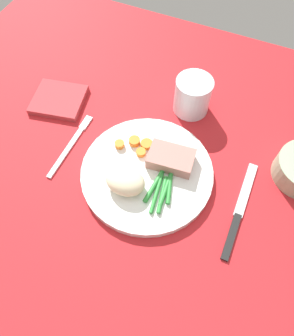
# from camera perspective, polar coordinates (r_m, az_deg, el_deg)

# --- Properties ---
(dining_table) EXTENTS (1.20, 0.90, 0.02)m
(dining_table) POSITION_cam_1_polar(r_m,az_deg,el_deg) (0.63, 2.28, 0.60)
(dining_table) COLOR red
(dining_table) RESTS_ON ground
(dinner_plate) EXTENTS (0.26, 0.26, 0.02)m
(dinner_plate) POSITION_cam_1_polar(r_m,az_deg,el_deg) (0.60, 0.00, -0.86)
(dinner_plate) COLOR white
(dinner_plate) RESTS_ON dining_table
(meat_portion) EXTENTS (0.09, 0.06, 0.03)m
(meat_portion) POSITION_cam_1_polar(r_m,az_deg,el_deg) (0.60, 4.61, 2.07)
(meat_portion) COLOR #B2756B
(meat_portion) RESTS_ON dinner_plate
(mashed_potatoes) EXTENTS (0.07, 0.06, 0.04)m
(mashed_potatoes) POSITION_cam_1_polar(r_m,az_deg,el_deg) (0.56, -4.04, -2.45)
(mashed_potatoes) COLOR beige
(mashed_potatoes) RESTS_ON dinner_plate
(carrot_slices) EXTENTS (0.07, 0.04, 0.01)m
(carrot_slices) POSITION_cam_1_polar(r_m,az_deg,el_deg) (0.62, -2.04, 4.29)
(carrot_slices) COLOR orange
(carrot_slices) RESTS_ON dinner_plate
(green_beans) EXTENTS (0.05, 0.10, 0.01)m
(green_beans) POSITION_cam_1_polar(r_m,az_deg,el_deg) (0.57, 2.79, -3.99)
(green_beans) COLOR #2D8C38
(green_beans) RESTS_ON dinner_plate
(fork) EXTENTS (0.01, 0.17, 0.00)m
(fork) POSITION_cam_1_polar(r_m,az_deg,el_deg) (0.66, -13.98, 4.02)
(fork) COLOR silver
(fork) RESTS_ON dining_table
(knife) EXTENTS (0.02, 0.20, 0.01)m
(knife) POSITION_cam_1_polar(r_m,az_deg,el_deg) (0.60, 16.65, -7.64)
(knife) COLOR black
(knife) RESTS_ON dining_table
(water_glass) EXTENTS (0.08, 0.08, 0.08)m
(water_glass) POSITION_cam_1_polar(r_m,az_deg,el_deg) (0.69, 8.35, 12.75)
(water_glass) COLOR silver
(water_glass) RESTS_ON dining_table
(napkin) EXTENTS (0.13, 0.12, 0.01)m
(napkin) POSITION_cam_1_polar(r_m,az_deg,el_deg) (0.74, -15.98, 12.04)
(napkin) COLOR #B2383D
(napkin) RESTS_ON dining_table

